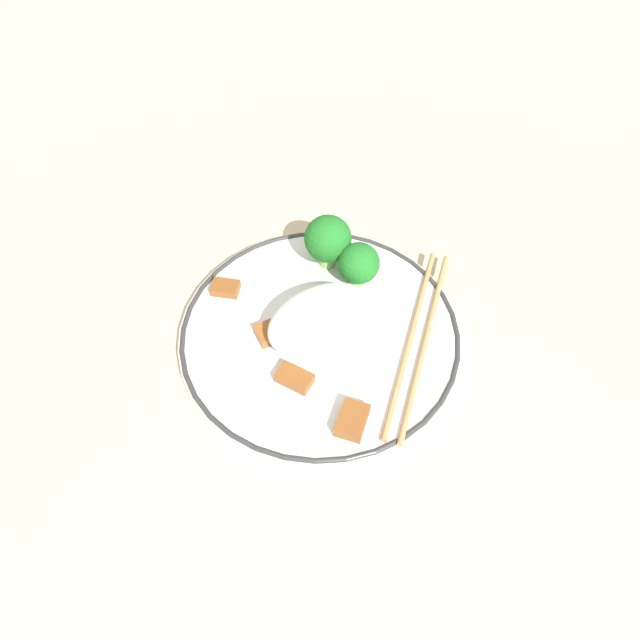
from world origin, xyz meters
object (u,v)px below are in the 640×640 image
(plate, at_px, (320,336))
(broccoli_back_left, at_px, (359,264))
(broccoli_back_center, at_px, (328,240))
(chopsticks, at_px, (418,339))

(plate, distance_m, broccoli_back_left, 0.08)
(broccoli_back_center, bearing_deg, chopsticks, -81.60)
(broccoli_back_left, distance_m, chopsticks, 0.09)
(chopsticks, bearing_deg, broccoli_back_left, 93.87)
(broccoli_back_left, distance_m, broccoli_back_center, 0.04)
(chopsticks, bearing_deg, plate, 141.98)
(broccoli_back_center, bearing_deg, plate, -127.02)
(broccoli_back_left, relative_size, chopsticks, 0.26)
(broccoli_back_center, xyz_separation_m, chopsticks, (0.02, -0.13, -0.03))
(plate, height_order, chopsticks, chopsticks)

